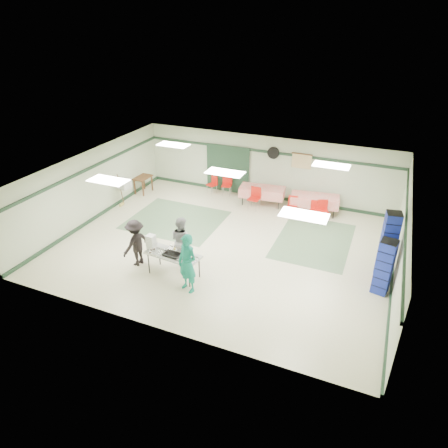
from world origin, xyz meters
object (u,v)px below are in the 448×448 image
at_px(chair_c, 323,209).
at_px(printer_table, 143,179).
at_px(dining_table_b, 262,192).
at_px(crate_stack_blue_a, 388,246).
at_px(chair_a, 315,209).
at_px(broom, 121,189).
at_px(volunteer_grey, 181,240).
at_px(crate_stack_blue_b, 384,267).
at_px(chair_d, 255,196).
at_px(chair_loose_a, 227,183).
at_px(crate_stack_red, 385,258).
at_px(chair_b, 293,204).
at_px(volunteer_dark, 136,243).
at_px(chair_loose_b, 213,183).
at_px(dining_table_a, 315,200).
at_px(volunteer_teal, 187,264).
at_px(office_printer, 124,183).
at_px(serving_table, 173,256).

height_order(chair_c, printer_table, chair_c).
distance_m(dining_table_b, crate_stack_blue_a, 6.22).
xyz_separation_m(chair_a, broom, (-7.69, -1.83, 0.25)).
xyz_separation_m(volunteer_grey, dining_table_b, (0.99, 5.19, -0.22)).
bearing_deg(crate_stack_blue_b, chair_d, 143.45).
distance_m(chair_loose_a, crate_stack_blue_a, 7.88).
bearing_deg(chair_c, crate_stack_blue_b, -79.91).
bearing_deg(crate_stack_blue_b, crate_stack_red, 90.00).
bearing_deg(chair_c, chair_b, 157.76).
xyz_separation_m(volunteer_grey, volunteer_dark, (-1.25, -0.70, -0.01)).
bearing_deg(volunteer_grey, chair_loose_a, -63.58).
bearing_deg(chair_loose_a, chair_loose_b, 176.76).
bearing_deg(crate_stack_red, chair_c, 127.12).
distance_m(chair_b, crate_stack_red, 4.79).
relative_size(dining_table_b, crate_stack_blue_a, 0.88).
bearing_deg(printer_table, chair_loose_b, 24.02).
xyz_separation_m(volunteer_grey, dining_table_a, (3.19, 5.19, -0.22)).
distance_m(chair_loose_a, crate_stack_red, 7.93).
height_order(dining_table_a, crate_stack_blue_b, crate_stack_blue_b).
bearing_deg(crate_stack_blue_a, chair_d, 149.31).
relative_size(volunteer_grey, chair_c, 1.84).
height_order(volunteer_teal, office_printer, volunteer_teal).
xyz_separation_m(serving_table, chair_a, (3.19, 5.42, -0.23)).
relative_size(dining_table_a, chair_a, 2.51).
relative_size(chair_d, office_printer, 1.83).
distance_m(crate_stack_blue_a, crate_stack_blue_b, 0.80).
relative_size(crate_stack_blue_a, printer_table, 2.54).
bearing_deg(dining_table_b, dining_table_a, -7.22).
height_order(volunteer_grey, crate_stack_red, volunteer_grey).
xyz_separation_m(volunteer_grey, chair_c, (3.62, 4.62, -0.26)).
xyz_separation_m(volunteer_dark, crate_stack_blue_a, (7.27, 2.28, 0.32)).
distance_m(volunteer_teal, crate_stack_blue_b, 5.55).
xyz_separation_m(serving_table, chair_b, (2.30, 5.42, -0.21)).
xyz_separation_m(chair_a, chair_loose_a, (-4.08, 0.95, 0.07)).
bearing_deg(office_printer, chair_b, 25.08).
distance_m(printer_table, broom, 1.52).
relative_size(volunteer_grey, chair_d, 1.69).
distance_m(chair_b, chair_loose_a, 3.33).
bearing_deg(chair_loose_b, volunteer_teal, -48.26).
xyz_separation_m(chair_loose_b, office_printer, (-2.90, -2.52, 0.46)).
distance_m(crate_stack_red, office_printer, 10.41).
bearing_deg(crate_stack_red, crate_stack_blue_a, 90.00).
xyz_separation_m(serving_table, office_printer, (-4.42, 3.74, 0.24)).
height_order(chair_d, broom, broom).
height_order(chair_b, crate_stack_red, crate_stack_red).
bearing_deg(chair_loose_a, office_printer, -155.69).
height_order(volunteer_grey, crate_stack_blue_a, crate_stack_blue_a).
distance_m(volunteer_grey, broom, 5.17).
bearing_deg(serving_table, office_printer, 144.79).
relative_size(dining_table_b, chair_d, 2.05).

